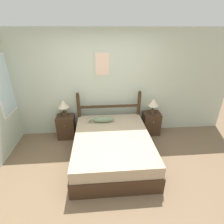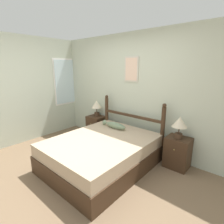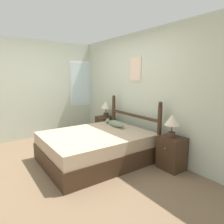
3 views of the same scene
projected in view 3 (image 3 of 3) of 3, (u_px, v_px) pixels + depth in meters
name	position (u px, v px, depth m)	size (l,w,h in m)	color
ground_plane	(65.00, 165.00, 3.71)	(16.00, 16.00, 0.00)	#7A6047
wall_back	(136.00, 92.00, 4.46)	(6.40, 0.08, 2.55)	beige
wall_left	(33.00, 90.00, 5.22)	(0.08, 6.40, 2.55)	beige
bed	(96.00, 147.00, 3.88)	(1.56, 1.97, 0.55)	#3D2819
headboard	(133.00, 123.00, 4.35)	(1.56, 0.08, 1.17)	#3D2819
nightstand_left	(105.00, 127.00, 5.26)	(0.42, 0.38, 0.58)	#3D2819
nightstand_right	(172.00, 153.00, 3.51)	(0.42, 0.38, 0.58)	#3D2819
table_lamp_left	(106.00, 106.00, 5.19)	(0.26, 0.26, 0.40)	#422D1E
table_lamp_right	(172.00, 122.00, 3.40)	(0.26, 0.26, 0.40)	#422D1E
fish_pillow	(115.00, 124.00, 4.31)	(0.59, 0.14, 0.13)	gray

